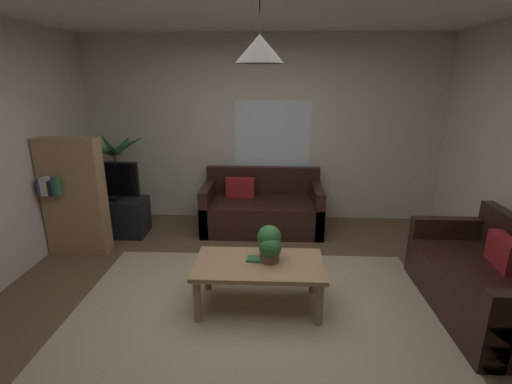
# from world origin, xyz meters

# --- Properties ---
(floor) EXTENTS (5.09, 4.84, 0.02)m
(floor) POSITION_xyz_m (0.00, 0.00, -0.01)
(floor) COLOR brown
(floor) RESTS_ON ground
(rug) EXTENTS (3.31, 2.66, 0.01)m
(rug) POSITION_xyz_m (0.00, -0.20, 0.00)
(rug) COLOR tan
(rug) RESTS_ON ground
(wall_back) EXTENTS (5.21, 0.06, 2.63)m
(wall_back) POSITION_xyz_m (0.00, 2.45, 1.31)
(wall_back) COLOR beige
(wall_back) RESTS_ON ground
(window_pane) EXTENTS (1.09, 0.01, 1.05)m
(window_pane) POSITION_xyz_m (0.15, 2.42, 1.22)
(window_pane) COLOR white
(couch_under_window) EXTENTS (1.63, 0.82, 0.82)m
(couch_under_window) POSITION_xyz_m (0.01, 1.95, 0.28)
(couch_under_window) COLOR black
(couch_under_window) RESTS_ON ground
(couch_right_side) EXTENTS (0.82, 1.53, 0.82)m
(couch_right_side) POSITION_xyz_m (2.08, 0.08, 0.28)
(couch_right_side) COLOR black
(couch_right_side) RESTS_ON ground
(coffee_table) EXTENTS (1.17, 0.63, 0.44)m
(coffee_table) POSITION_xyz_m (0.04, 0.10, 0.38)
(coffee_table) COLOR #A87F56
(coffee_table) RESTS_ON ground
(book_on_table_0) EXTENTS (0.16, 0.13, 0.02)m
(book_on_table_0) POSITION_xyz_m (-0.00, 0.14, 0.46)
(book_on_table_0) COLOR #387247
(book_on_table_0) RESTS_ON coffee_table
(remote_on_table_0) EXTENTS (0.11, 0.17, 0.02)m
(remote_on_table_0) POSITION_xyz_m (0.15, 0.13, 0.45)
(remote_on_table_0) COLOR black
(remote_on_table_0) RESTS_ON coffee_table
(potted_plant_on_table) EXTENTS (0.22, 0.26, 0.33)m
(potted_plant_on_table) POSITION_xyz_m (0.13, 0.14, 0.62)
(potted_plant_on_table) COLOR brown
(potted_plant_on_table) RESTS_ON coffee_table
(tv_stand) EXTENTS (0.90, 0.44, 0.50)m
(tv_stand) POSITION_xyz_m (-2.00, 1.67, 0.25)
(tv_stand) COLOR black
(tv_stand) RESTS_ON ground
(tv) EXTENTS (0.82, 0.16, 0.51)m
(tv) POSITION_xyz_m (-2.00, 1.65, 0.76)
(tv) COLOR black
(tv) RESTS_ON tv_stand
(potted_palm_corner) EXTENTS (0.79, 0.88, 1.32)m
(potted_palm_corner) POSITION_xyz_m (-2.06, 2.10, 0.57)
(potted_palm_corner) COLOR brown
(potted_palm_corner) RESTS_ON ground
(bookshelf_corner) EXTENTS (0.70, 0.31, 1.40)m
(bookshelf_corner) POSITION_xyz_m (-2.18, 1.13, 0.71)
(bookshelf_corner) COLOR #A87F56
(bookshelf_corner) RESTS_ON ground
(pendant_lamp) EXTENTS (0.38, 0.38, 0.48)m
(pendant_lamp) POSITION_xyz_m (0.04, 0.10, 2.25)
(pendant_lamp) COLOR black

